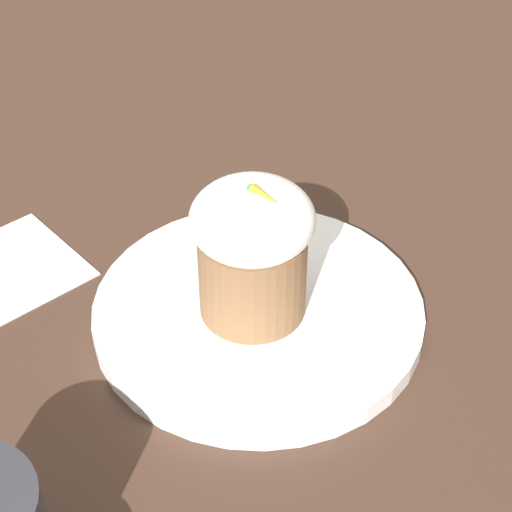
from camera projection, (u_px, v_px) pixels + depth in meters
The scene contains 5 objects.
ground_plane at pixel (258, 319), 0.63m from camera, with size 4.00×4.00×0.00m, color #3D281E.
dessert_plate at pixel (258, 311), 0.62m from camera, with size 0.24×0.24×0.02m.
carrot_cake at pixel (256, 249), 0.58m from camera, with size 0.08×0.08×0.11m.
spoon at pixel (254, 288), 0.63m from camera, with size 0.10×0.10×0.01m.
paper_napkin at pixel (16, 266), 0.67m from camera, with size 0.11×0.10×0.00m.
Camera 1 is at (0.31, -0.33, 0.44)m, focal length 60.00 mm.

